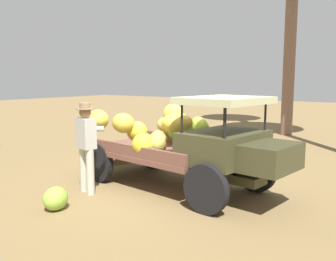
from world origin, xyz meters
name	(u,v)px	position (x,y,z in m)	size (l,w,h in m)	color
ground_plane	(157,182)	(0.00, 0.00, 0.00)	(60.00, 60.00, 0.00)	olive
truck	(186,144)	(0.80, -0.15, 0.93)	(4.65, 2.28, 1.85)	#3C3A22
farmer	(86,142)	(-0.68, -1.32, 0.98)	(0.54, 0.50, 1.72)	beige
wooden_crate	(118,155)	(-1.88, 0.89, 0.20)	(0.57, 0.42, 0.41)	olive
loose_banana_bunch	(55,198)	(-0.44, -2.28, 0.19)	(0.48, 0.39, 0.39)	#94C441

